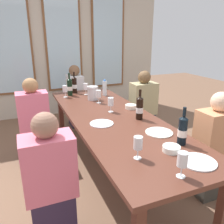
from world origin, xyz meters
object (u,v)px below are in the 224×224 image
at_px(white_plate_2, 159,132).
at_px(wine_bottle_3, 140,108).
at_px(wine_glass_3, 138,144).
at_px(seated_person_2, 51,185).
at_px(seated_person_3, 214,149).
at_px(wine_glass_1, 182,161).
at_px(seated_person_0, 35,123).
at_px(tasting_bowl_0, 131,107).
at_px(tasting_bowl_1, 171,149).
at_px(wine_glass_4, 65,89).
at_px(metal_pitcher, 93,93).
at_px(wine_bottle_0, 183,130).
at_px(white_plate_1, 198,162).
at_px(white_plate_0, 102,123).
at_px(wine_glass_0, 86,87).
at_px(water_bottle, 105,88).
at_px(dining_table, 112,122).
at_px(wine_bottle_1, 74,85).
at_px(seated_person_4, 76,98).
at_px(wine_bottle_2, 70,87).
at_px(wine_glass_5, 111,102).
at_px(wine_glass_2, 99,94).
at_px(seated_person_1, 143,109).

height_order(white_plate_2, wine_bottle_3, wine_bottle_3).
relative_size(white_plate_2, wine_glass_3, 1.46).
height_order(seated_person_2, seated_person_3, same).
distance_m(wine_glass_1, seated_person_0, 2.11).
bearing_deg(seated_person_2, tasting_bowl_0, 38.29).
xyz_separation_m(tasting_bowl_1, wine_glass_4, (-0.43, 1.96, 0.09)).
distance_m(white_plate_2, tasting_bowl_1, 0.36).
bearing_deg(white_plate_2, metal_pitcher, 99.01).
bearing_deg(wine_bottle_0, wine_glass_1, -128.74).
xyz_separation_m(white_plate_1, wine_glass_3, (-0.37, 0.22, 0.11)).
relative_size(white_plate_0, wine_glass_0, 1.39).
relative_size(tasting_bowl_0, wine_glass_3, 0.79).
relative_size(wine_bottle_0, seated_person_3, 0.29).
height_order(metal_pitcher, water_bottle, water_bottle).
distance_m(dining_table, seated_person_3, 1.09).
xyz_separation_m(white_plate_0, seated_person_3, (0.98, -0.56, -0.22)).
relative_size(wine_glass_4, seated_person_2, 0.16).
relative_size(wine_bottle_1, seated_person_3, 0.30).
bearing_deg(wine_glass_4, seated_person_4, 65.62).
xyz_separation_m(dining_table, wine_bottle_0, (0.27, -0.85, 0.19)).
bearing_deg(tasting_bowl_1, white_plate_0, 111.92).
xyz_separation_m(wine_glass_1, seated_person_2, (-0.76, 0.53, -0.33)).
bearing_deg(white_plate_0, seated_person_0, 124.71).
bearing_deg(wine_bottle_2, wine_glass_5, -74.39).
height_order(wine_glass_2, seated_person_2, seated_person_2).
relative_size(tasting_bowl_0, water_bottle, 0.57).
bearing_deg(wine_bottle_2, seated_person_1, -23.07).
distance_m(white_plate_0, wine_glass_5, 0.42).
xyz_separation_m(wine_bottle_0, wine_bottle_2, (-0.50, 1.97, 0.01)).
distance_m(tasting_bowl_1, wine_glass_0, 2.00).
distance_m(wine_bottle_2, seated_person_3, 2.14).
bearing_deg(wine_glass_0, wine_bottle_1, 125.87).
height_order(wine_bottle_3, tasting_bowl_1, wine_bottle_3).
xyz_separation_m(wine_bottle_3, water_bottle, (0.01, 1.09, -0.01)).
xyz_separation_m(white_plate_1, seated_person_2, (-0.99, 0.43, -0.22)).
height_order(wine_glass_1, wine_glass_3, same).
bearing_deg(metal_pitcher, white_plate_0, -102.47).
xyz_separation_m(seated_person_0, seated_person_4, (0.80, 1.02, 0.00)).
bearing_deg(metal_pitcher, wine_glass_5, -87.19).
bearing_deg(wine_bottle_2, seated_person_3, -61.11).
xyz_separation_m(seated_person_3, seated_person_4, (-0.80, 2.45, 0.00)).
bearing_deg(seated_person_4, white_plate_1, -86.12).
distance_m(wine_glass_0, wine_glass_5, 0.91).
bearing_deg(tasting_bowl_0, water_bottle, 95.49).
bearing_deg(wine_glass_0, white_plate_2, -82.34).
bearing_deg(wine_bottle_3, wine_glass_4, 114.37).
bearing_deg(seated_person_3, wine_bottle_3, 135.79).
distance_m(wine_glass_3, seated_person_4, 2.67).
bearing_deg(wine_glass_2, wine_glass_5, -89.03).
bearing_deg(wine_glass_1, dining_table, 88.48).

